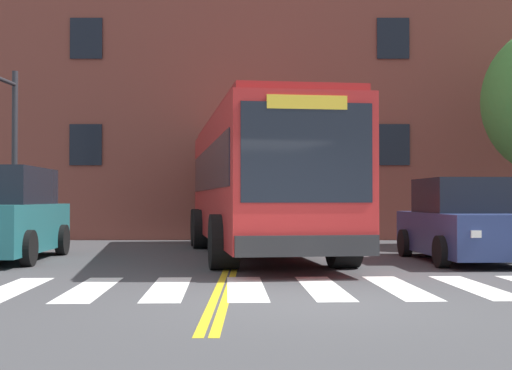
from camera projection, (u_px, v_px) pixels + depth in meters
name	position (u px, v px, depth m)	size (l,w,h in m)	color
ground_plane	(307.00, 302.00, 9.68)	(120.00, 120.00, 0.00)	#424244
crosswalk	(247.00, 288.00, 11.16)	(12.82, 3.67, 0.01)	white
lane_line_yellow_inner	(241.00, 238.00, 25.16)	(0.12, 36.00, 0.01)	gold
lane_line_yellow_outer	(245.00, 238.00, 25.16)	(0.12, 36.00, 0.01)	gold
city_bus	(260.00, 180.00, 17.83)	(4.14, 11.70, 3.45)	#B22323
car_teal_near_lane	(3.00, 216.00, 16.26)	(2.44, 4.95, 2.12)	#236B70
car_navy_far_lane	(463.00, 224.00, 15.98)	(2.25, 4.72, 1.87)	navy
building_facade	(243.00, 67.00, 27.53)	(39.26, 6.65, 12.98)	brown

